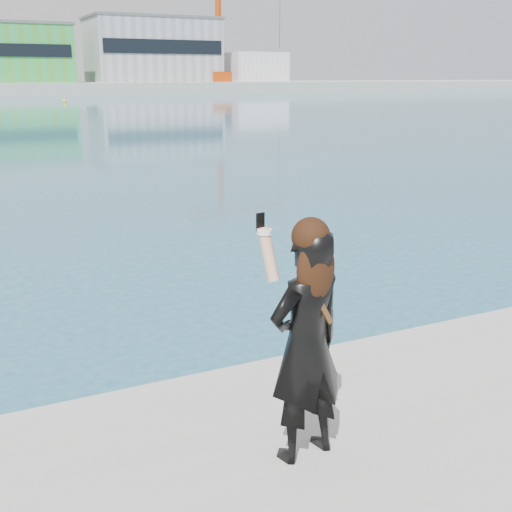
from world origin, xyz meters
The scene contains 6 objects.
warehouse_grey_right centered at (40.00, 127.98, 8.26)m, with size 25.50×15.35×12.50m.
ancillary_shed centered at (62.00, 126.00, 5.00)m, with size 12.00×10.00×6.00m, color silver.
dock_crane centered at (53.20, 122.00, 15.07)m, with size 23.00×4.00×24.00m.
flagpole_right centered at (22.09, 121.00, 6.54)m, with size 1.28×0.16×8.00m.
buoy_near centered at (13.29, 79.87, 0.00)m, with size 0.50×0.50×0.50m, color yellow.
woman centered at (0.46, -0.39, 1.60)m, with size 0.60×0.45×1.59m.
Camera 1 is at (-1.43, -3.53, 3.16)m, focal length 45.00 mm.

